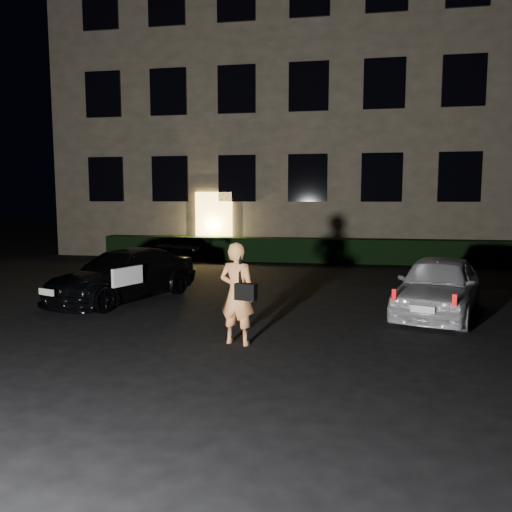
# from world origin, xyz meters

# --- Properties ---
(ground) EXTENTS (80.00, 80.00, 0.00)m
(ground) POSITION_xyz_m (0.00, 0.00, 0.00)
(ground) COLOR black
(ground) RESTS_ON ground
(building) EXTENTS (20.00, 8.11, 12.00)m
(building) POSITION_xyz_m (-0.00, 14.99, 6.00)
(building) COLOR brown
(building) RESTS_ON ground
(hedge) EXTENTS (15.00, 0.70, 0.85)m
(hedge) POSITION_xyz_m (0.00, 10.50, 0.42)
(hedge) COLOR black
(hedge) RESTS_ON ground
(sedan) EXTENTS (2.85, 4.16, 1.12)m
(sedan) POSITION_xyz_m (-3.53, 3.11, 0.56)
(sedan) COLOR black
(sedan) RESTS_ON ground
(hatch) EXTENTS (2.36, 3.67, 1.16)m
(hatch) POSITION_xyz_m (3.16, 2.76, 0.58)
(hatch) COLOR silver
(hatch) RESTS_ON ground
(man) EXTENTS (0.67, 0.52, 1.61)m
(man) POSITION_xyz_m (-0.27, 0.15, 0.81)
(man) COLOR #FFA059
(man) RESTS_ON ground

